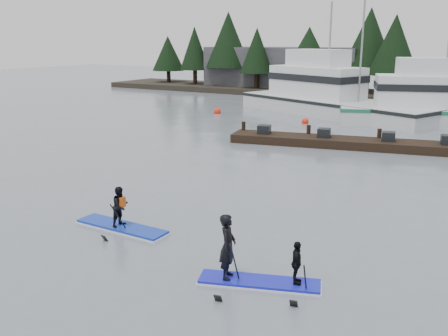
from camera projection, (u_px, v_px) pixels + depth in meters
The scene contains 11 objects.
ground at pixel (120, 250), 14.41m from camera, with size 160.00×160.00×0.00m, color slate.
far_shore at pixel (405, 97), 49.55m from camera, with size 70.00×8.00×0.60m, color #2D281E.
treeline at pixel (404, 100), 49.63m from camera, with size 60.00×4.00×8.00m, color black, non-canonical shape.
waterfront_building at pixel (283, 70), 57.45m from camera, with size 18.00×6.00×5.00m, color #4C4C51.
fishing_boat_large at pixel (330, 105), 40.19m from camera, with size 17.70×10.99×9.75m.
fishing_boat_medium at pixel (446, 115), 35.43m from camera, with size 16.09×8.98×9.08m.
floating_dock at pixel (360, 144), 27.87m from camera, with size 14.58×1.94×0.49m, color black.
buoy_b at pixel (305, 123), 36.02m from camera, with size 0.50×0.50×0.50m, color #FF240C.
buoy_a at pixel (217, 113), 40.85m from camera, with size 0.58×0.58×0.58m, color #FF240C.
paddleboard_solo at pixel (121, 215), 15.90m from camera, with size 3.25×1.09×1.85m.
paddleboard_duo at pixel (252, 260), 12.28m from camera, with size 3.07×1.69×2.31m.
Camera 1 is at (9.27, -10.07, 5.91)m, focal length 40.00 mm.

